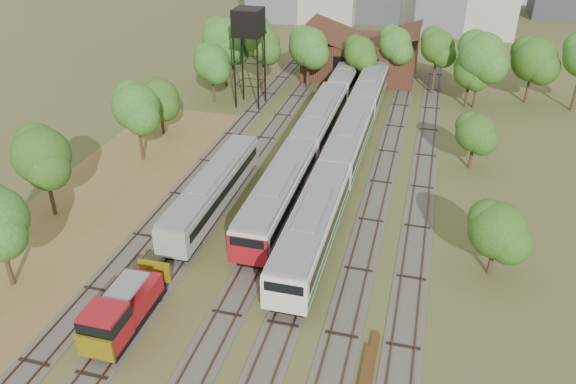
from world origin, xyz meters
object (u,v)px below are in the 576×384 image
(shunter_locomotive, at_px, (121,313))
(water_tower, at_px, (248,24))
(railcar_green_set, at_px, (349,141))
(railcar_red_set, at_px, (302,154))

(shunter_locomotive, bearing_deg, water_tower, 96.81)
(railcar_green_set, height_order, shunter_locomotive, railcar_green_set)
(water_tower, bearing_deg, railcar_green_set, -40.40)
(railcar_red_set, height_order, railcar_green_set, railcar_green_set)
(railcar_red_set, relative_size, railcar_green_set, 0.66)
(railcar_red_set, bearing_deg, railcar_green_set, 47.47)
(railcar_green_set, bearing_deg, water_tower, 139.60)
(railcar_green_set, xyz_separation_m, shunter_locomotive, (-10.00, -29.51, -0.57))
(railcar_red_set, xyz_separation_m, railcar_green_set, (4.00, 4.36, 0.04))
(railcar_green_set, height_order, water_tower, water_tower)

